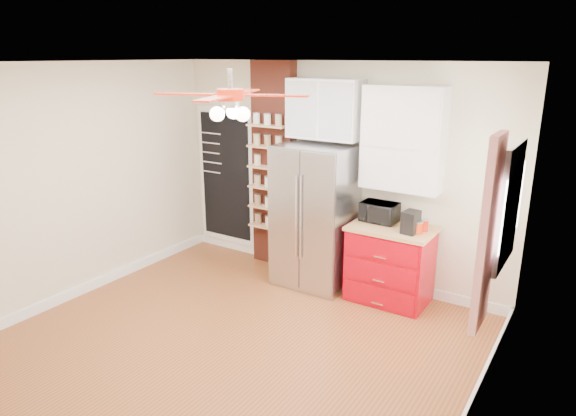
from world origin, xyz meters
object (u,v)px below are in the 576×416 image
Objects in this scene: canister_left at (418,228)px; red_cabinet at (390,264)px; fridge at (315,216)px; ceiling_fan at (231,95)px; coffee_maker at (411,222)px; pantry_jar_oats at (258,160)px; toaster_oven at (379,212)px.

red_cabinet is at bearing 169.11° from canister_left.
fridge is 2.25m from ceiling_fan.
coffee_maker reaches higher than canister_left.
ceiling_fan is 11.36× the size of canister_left.
canister_left is 0.93× the size of pantry_jar_oats.
red_cabinet is 2.19m from pantry_jar_oats.
ceiling_fan is at bearing -88.24° from fridge.
fridge reaches higher than coffee_maker.
red_cabinet is at bearing -25.30° from toaster_oven.
toaster_oven is at bearing 11.01° from fridge.
canister_left is (0.08, 0.03, -0.06)m from coffee_maker.
canister_left is at bearing -10.89° from red_cabinet.
toaster_oven is at bearing -0.89° from pantry_jar_oats.
toaster_oven is (0.71, 1.78, -1.41)m from ceiling_fan.
red_cabinet is 3.80× the size of coffee_maker.
coffee_maker is at bearing 53.87° from ceiling_fan.
toaster_oven is at bearing 162.38° from coffee_maker.
ceiling_fan reaches higher than pantry_jar_oats.
pantry_jar_oats is at bearing 179.51° from toaster_oven.
ceiling_fan is 10.57× the size of pantry_jar_oats.
coffee_maker reaches higher than toaster_oven.
fridge is at bearing 179.52° from canister_left.
pantry_jar_oats reaches higher than coffee_maker.
fridge is 4.23× the size of toaster_oven.
coffee_maker is at bearing -158.40° from canister_left.
pantry_jar_oats reaches higher than toaster_oven.
coffee_maker is (1.16, 1.59, -1.40)m from ceiling_fan.
coffee_maker is 0.10m from canister_left.
red_cabinet is 7.62× the size of canister_left.
toaster_oven is at bearing 68.11° from ceiling_fan.
coffee_maker is 2.24m from pantry_jar_oats.
ceiling_fan is at bearing -60.24° from pantry_jar_oats.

